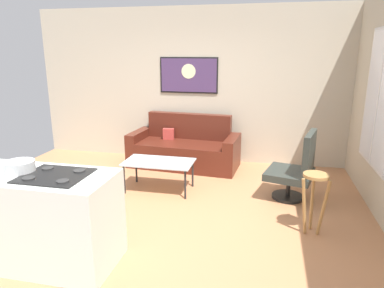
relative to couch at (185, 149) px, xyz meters
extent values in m
cube|color=#B77A50|center=(0.23, -1.95, -0.32)|extent=(6.40, 6.40, 0.04)
cube|color=#BDB39B|center=(0.23, 0.48, 1.10)|extent=(6.40, 0.05, 2.80)
cube|color=#511F14|center=(0.00, -0.05, -0.08)|extent=(1.63, 0.94, 0.44)
cube|color=#511F14|center=(0.02, 0.28, 0.38)|extent=(1.58, 0.28, 0.47)
cube|color=#511F14|center=(-0.87, 0.02, 0.00)|extent=(0.24, 0.83, 0.60)
cube|color=#511F14|center=(0.87, -0.11, 0.00)|extent=(0.24, 0.83, 0.60)
cube|color=#B13B34|center=(-0.33, 0.13, 0.24)|extent=(0.21, 0.13, 0.20)
cube|color=silver|center=(-0.09, -1.21, 0.14)|extent=(1.02, 0.57, 0.02)
cylinder|color=#232326|center=(-0.55, -1.45, -0.09)|extent=(0.03, 0.03, 0.43)
cylinder|color=#232326|center=(0.36, -1.45, -0.09)|extent=(0.03, 0.03, 0.43)
cylinder|color=#232326|center=(-0.55, -0.97, -0.09)|extent=(0.03, 0.03, 0.43)
cylinder|color=#232326|center=(0.36, -0.97, -0.09)|extent=(0.03, 0.03, 0.43)
cylinder|color=black|center=(1.78, -1.10, -0.28)|extent=(0.45, 0.45, 0.04)
cylinder|color=black|center=(1.78, -1.10, -0.10)|extent=(0.06, 0.06, 0.33)
cube|color=#2B322E|center=(1.78, -1.10, 0.06)|extent=(0.75, 0.76, 0.10)
cube|color=#2B322E|center=(2.01, -1.15, 0.39)|extent=(0.23, 0.64, 0.57)
cylinder|color=#AA7C45|center=(2.00, -2.04, 0.40)|extent=(0.28, 0.28, 0.03)
cylinder|color=#AA7C45|center=(2.00, -1.93, 0.04)|extent=(0.04, 0.12, 0.68)
cylinder|color=#AA7C45|center=(1.90, -2.10, 0.04)|extent=(0.12, 0.09, 0.68)
cylinder|color=#AA7C45|center=(2.10, -2.10, 0.04)|extent=(0.12, 0.09, 0.68)
cube|color=silver|center=(-0.75, -3.20, 0.15)|extent=(1.65, 0.70, 0.91)
cube|color=black|center=(-0.45, -3.20, 0.61)|extent=(0.60, 0.52, 0.01)
cylinder|color=#2D2D2D|center=(-0.62, -3.34, 0.63)|extent=(0.11, 0.11, 0.01)
cylinder|color=#2D2D2D|center=(-0.28, -3.34, 0.63)|extent=(0.11, 0.11, 0.01)
cylinder|color=#2D2D2D|center=(-0.62, -3.06, 0.63)|extent=(0.11, 0.11, 0.01)
cylinder|color=#2D2D2D|center=(-0.28, -3.06, 0.63)|extent=(0.11, 0.11, 0.01)
cylinder|color=silver|center=(-0.84, -3.17, 0.62)|extent=(0.16, 0.16, 0.01)
cylinder|color=silver|center=(-0.84, -3.17, 0.66)|extent=(0.28, 0.28, 0.11)
cube|color=black|center=(-0.02, 0.44, 1.29)|extent=(1.08, 0.01, 0.65)
cube|color=#49335C|center=(-0.02, 0.43, 1.29)|extent=(1.03, 0.02, 0.60)
cylinder|color=beige|center=(-0.02, 0.42, 1.36)|extent=(0.26, 0.01, 0.26)
cube|color=silver|center=(2.82, -1.05, 1.14)|extent=(0.02, 1.24, 1.78)
cube|color=white|center=(2.81, -1.05, 1.14)|extent=(0.01, 1.16, 1.70)
cube|color=silver|center=(2.80, -1.05, 1.14)|extent=(0.01, 0.04, 1.70)
camera|label=1|loc=(1.45, -5.89, 1.74)|focal=32.65mm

